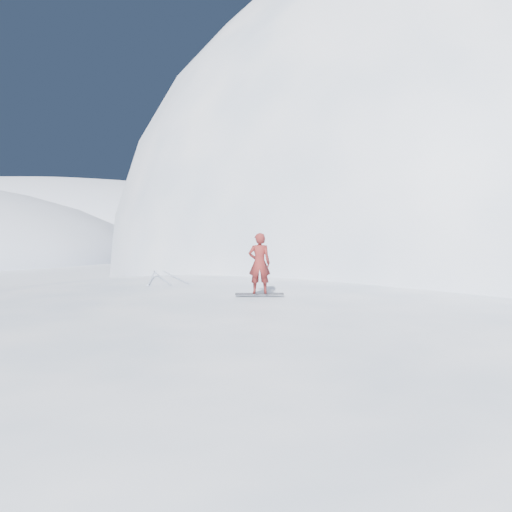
# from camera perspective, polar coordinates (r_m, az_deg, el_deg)

# --- Properties ---
(ground) EXTENTS (400.00, 400.00, 0.00)m
(ground) POSITION_cam_1_polar(r_m,az_deg,el_deg) (14.62, -6.31, -14.00)
(ground) COLOR white
(ground) RESTS_ON ground
(near_ridge) EXTENTS (36.00, 28.00, 4.80)m
(near_ridge) POSITION_cam_1_polar(r_m,az_deg,el_deg) (17.53, -2.90, -11.10)
(near_ridge) COLOR white
(near_ridge) RESTS_ON ground
(summit_peak) EXTENTS (60.00, 56.00, 56.00)m
(summit_peak) POSITION_cam_1_polar(r_m,az_deg,el_deg) (45.77, 22.72, -2.58)
(summit_peak) COLOR white
(summit_peak) RESTS_ON ground
(peak_shoulder) EXTENTS (28.00, 24.00, 18.00)m
(peak_shoulder) POSITION_cam_1_polar(r_m,az_deg,el_deg) (35.64, 10.27, -3.93)
(peak_shoulder) COLOR white
(peak_shoulder) RESTS_ON ground
(far_ridge_c) EXTENTS (140.00, 90.00, 36.00)m
(far_ridge_c) POSITION_cam_1_polar(r_m,az_deg,el_deg) (130.38, -23.80, 0.87)
(far_ridge_c) COLOR white
(far_ridge_c) RESTS_ON ground
(wind_bumps) EXTENTS (16.00, 14.40, 1.00)m
(wind_bumps) POSITION_cam_1_polar(r_m,az_deg,el_deg) (16.67, -8.21, -11.87)
(wind_bumps) COLOR white
(wind_bumps) RESTS_ON ground
(snowboard) EXTENTS (1.48, 0.39, 0.02)m
(snowboard) POSITION_cam_1_polar(r_m,az_deg,el_deg) (13.79, 0.43, -4.74)
(snowboard) COLOR black
(snowboard) RESTS_ON near_ridge
(snowboarder) EXTENTS (0.70, 0.49, 1.82)m
(snowboarder) POSITION_cam_1_polar(r_m,az_deg,el_deg) (13.69, 0.43, -0.91)
(snowboarder) COLOR maroon
(snowboarder) RESTS_ON snowboard
(board_tracks) EXTENTS (2.04, 5.99, 0.04)m
(board_tracks) POSITION_cam_1_polar(r_m,az_deg,el_deg) (19.40, -11.61, -2.53)
(board_tracks) COLOR silver
(board_tracks) RESTS_ON ground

